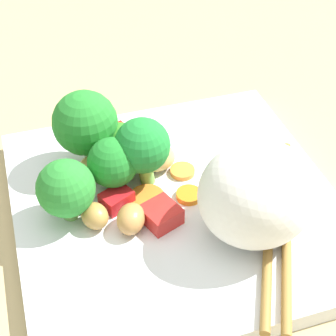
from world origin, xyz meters
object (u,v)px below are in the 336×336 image
(rice_mound, at_px, (257,194))
(chopstick_pair, at_px, (278,224))
(carrot_slice_2, at_px, (147,198))
(square_plate, at_px, (176,207))
(broccoli_floret_0, at_px, (142,146))

(rice_mound, relative_size, chopstick_pair, 0.48)
(carrot_slice_2, xyz_separation_m, chopstick_pair, (-0.06, -0.09, 0.00))
(rice_mound, distance_m, chopstick_pair, 0.04)
(square_plate, bearing_deg, carrot_slice_2, 73.28)
(square_plate, bearing_deg, rice_mound, -136.69)
(square_plate, xyz_separation_m, broccoli_floret_0, (0.03, 0.02, 0.05))
(square_plate, xyz_separation_m, rice_mound, (-0.05, -0.05, 0.05))
(square_plate, height_order, chopstick_pair, chopstick_pair)
(carrot_slice_2, bearing_deg, chopstick_pair, -123.07)
(broccoli_floret_0, relative_size, chopstick_pair, 0.34)
(rice_mound, bearing_deg, square_plate, 43.31)
(rice_mound, bearing_deg, carrot_slice_2, 51.07)
(square_plate, relative_size, rice_mound, 2.95)
(rice_mound, xyz_separation_m, carrot_slice_2, (0.06, 0.07, -0.04))
(chopstick_pair, bearing_deg, broccoli_floret_0, 72.84)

